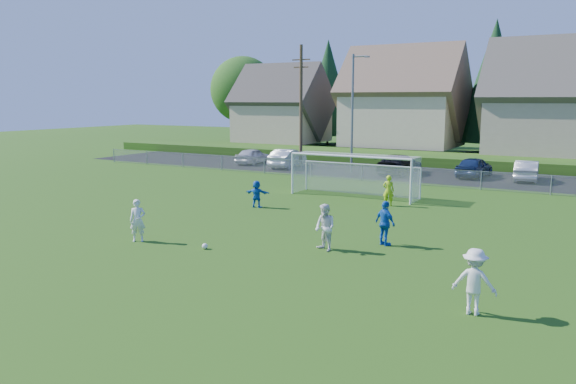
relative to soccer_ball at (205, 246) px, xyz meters
name	(u,v)px	position (x,y,z in m)	size (l,w,h in m)	color
ground	(173,265)	(0.39, -2.24, -0.11)	(160.00, 160.00, 0.00)	#193D0C
asphalt_lot	(413,174)	(0.39, 25.26, -0.10)	(60.00, 60.00, 0.00)	black
grass_embankment	(439,159)	(0.39, 32.76, 0.29)	(70.00, 6.00, 0.80)	#1E420F
soccer_ball	(205,246)	(0.00, 0.00, 0.00)	(0.22, 0.22, 0.22)	white
player_white_a	(138,220)	(-3.06, -0.36, 0.74)	(0.62, 0.41, 1.70)	silver
player_white_b	(325,228)	(4.07, 2.05, 0.78)	(0.86, 0.67, 1.77)	silver
player_white_c	(474,282)	(10.25, -1.73, 0.78)	(1.15, 0.66, 1.79)	silver
player_blue_a	(385,223)	(5.77, 3.89, 0.77)	(1.03, 0.43, 1.76)	blue
player_blue_b	(257,194)	(-2.77, 8.00, 0.60)	(1.33, 0.42, 1.43)	blue
goalkeeper	(388,191)	(3.11, 11.83, 0.71)	(0.60, 0.39, 1.65)	#9ECA17
car_a	(253,156)	(-13.93, 24.80, 0.58)	(1.63, 4.06, 1.38)	#B9BAC2
car_b	(287,158)	(-9.99, 24.04, 0.65)	(1.62, 4.63, 1.53)	silver
car_d	(399,164)	(-0.50, 24.49, 0.64)	(2.11, 5.19, 1.51)	black
car_e	(474,167)	(4.81, 25.50, 0.64)	(1.77, 4.40, 1.50)	#142346
car_f	(526,171)	(8.35, 25.55, 0.60)	(1.50, 4.29, 1.41)	silver
soccer_goal	(356,169)	(0.39, 13.81, 1.52)	(7.42, 1.90, 2.50)	white
chainlink_fence	(389,174)	(0.39, 19.76, 0.52)	(52.06, 0.06, 1.20)	gray
streetlight	(353,110)	(-4.06, 23.76, 4.73)	(1.38, 0.18, 9.00)	slate
utility_pole	(301,105)	(-9.11, 24.76, 5.04)	(1.60, 0.26, 10.00)	#473321
houses_row	(483,81)	(2.36, 40.22, 7.22)	(53.90, 11.45, 13.27)	tan
tree_row	(485,87)	(1.43, 46.49, 6.80)	(65.98, 12.36, 13.80)	#382616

